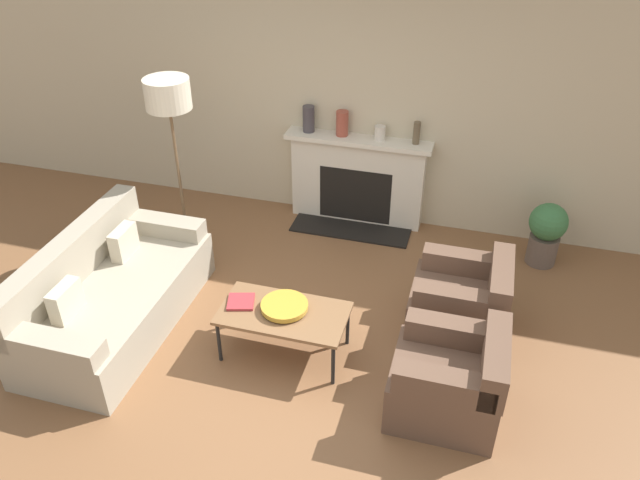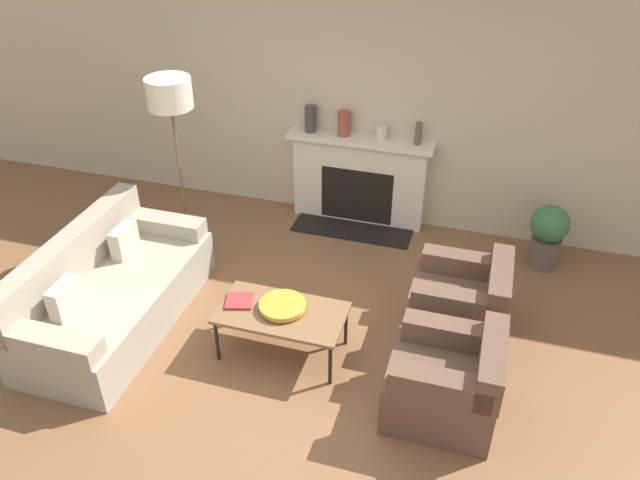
{
  "view_description": "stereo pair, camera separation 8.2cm",
  "coord_description": "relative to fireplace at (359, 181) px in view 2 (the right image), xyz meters",
  "views": [
    {
      "loc": [
        1.28,
        -3.54,
        3.79
      ],
      "look_at": [
        -0.09,
        1.32,
        0.45
      ],
      "focal_mm": 35.0,
      "sensor_mm": 36.0,
      "label": 1
    },
    {
      "loc": [
        1.36,
        -3.51,
        3.79
      ],
      "look_at": [
        -0.09,
        1.32,
        0.45
      ],
      "focal_mm": 35.0,
      "sensor_mm": 36.0,
      "label": 2
    }
  ],
  "objects": [
    {
      "name": "ground_plane",
      "position": [
        -0.0,
        -2.52,
        -0.5
      ],
      "size": [
        18.0,
        18.0,
        0.0
      ],
      "primitive_type": "plane",
      "color": "brown"
    },
    {
      "name": "coffee_table",
      "position": [
        -0.09,
        -2.31,
        -0.09
      ],
      "size": [
        1.07,
        0.57,
        0.44
      ],
      "color": "brown",
      "rests_on": "ground_plane"
    },
    {
      "name": "mantel_vase_center_left",
      "position": [
        -0.19,
        0.02,
        0.66
      ],
      "size": [
        0.13,
        0.13,
        0.27
      ],
      "color": "brown",
      "rests_on": "fireplace"
    },
    {
      "name": "couch",
      "position": [
        -1.71,
        -2.37,
        -0.19
      ],
      "size": [
        0.97,
        2.0,
        0.86
      ],
      "rotation": [
        0.0,
        0.0,
        1.57
      ],
      "color": "#9E937F",
      "rests_on": "ground_plane"
    },
    {
      "name": "bowl",
      "position": [
        -0.1,
        -2.28,
        -0.02
      ],
      "size": [
        0.4,
        0.4,
        0.06
      ],
      "color": "#BC8E2D",
      "rests_on": "coffee_table"
    },
    {
      "name": "fireplace",
      "position": [
        0.0,
        0.0,
        0.0
      ],
      "size": [
        1.6,
        0.59,
        1.02
      ],
      "color": "beige",
      "rests_on": "ground_plane"
    },
    {
      "name": "wall_back",
      "position": [
        -0.0,
        0.15,
        0.95
      ],
      "size": [
        18.0,
        0.06,
        2.9
      ],
      "color": "#BCAD8E",
      "rests_on": "ground_plane"
    },
    {
      "name": "mantel_vase_right",
      "position": [
        0.61,
        0.02,
        0.65
      ],
      "size": [
        0.07,
        0.07,
        0.24
      ],
      "color": "brown",
      "rests_on": "fireplace"
    },
    {
      "name": "armchair_near",
      "position": [
        1.32,
        -2.58,
        -0.19
      ],
      "size": [
        0.82,
        0.75,
        0.76
      ],
      "rotation": [
        0.0,
        0.0,
        -1.57
      ],
      "color": "brown",
      "rests_on": "ground_plane"
    },
    {
      "name": "armchair_far",
      "position": [
        1.32,
        -1.62,
        -0.19
      ],
      "size": [
        0.82,
        0.75,
        0.76
      ],
      "rotation": [
        0.0,
        0.0,
        -1.57
      ],
      "color": "brown",
      "rests_on": "ground_plane"
    },
    {
      "name": "floor_lamp",
      "position": [
        -1.64,
        -1.02,
        1.12
      ],
      "size": [
        0.44,
        0.44,
        1.85
      ],
      "color": "brown",
      "rests_on": "ground_plane"
    },
    {
      "name": "book",
      "position": [
        -0.48,
        -2.3,
        -0.04
      ],
      "size": [
        0.27,
        0.27,
        0.02
      ],
      "rotation": [
        0.0,
        0.0,
        0.28
      ],
      "color": "#9E2D33",
      "rests_on": "coffee_table"
    },
    {
      "name": "mantel_vase_left",
      "position": [
        -0.57,
        0.02,
        0.67
      ],
      "size": [
        0.13,
        0.13,
        0.29
      ],
      "color": "#3D383D",
      "rests_on": "fireplace"
    },
    {
      "name": "potted_plant",
      "position": [
        2.05,
        -0.31,
        -0.12
      ],
      "size": [
        0.38,
        0.38,
        0.68
      ],
      "color": "brown",
      "rests_on": "ground_plane"
    },
    {
      "name": "mantel_vase_center_right",
      "position": [
        0.22,
        0.02,
        0.6
      ],
      "size": [
        0.12,
        0.12,
        0.15
      ],
      "color": "beige",
      "rests_on": "fireplace"
    }
  ]
}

